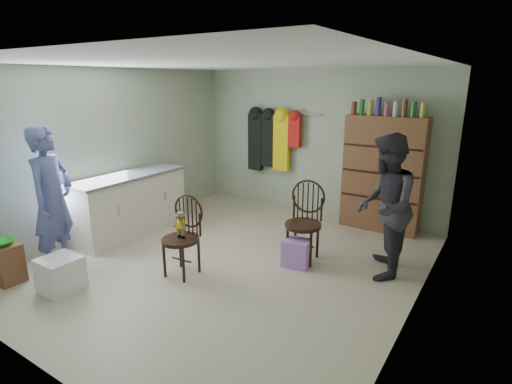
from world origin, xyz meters
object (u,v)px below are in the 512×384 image
Objects in this scene: chair_front at (183,231)px; dresser at (383,173)px; counter at (130,204)px; chair_far at (305,218)px.

chair_front is 3.28m from dresser.
chair_front is (1.64, -0.56, 0.08)m from counter.
dresser is (1.56, 2.86, 0.37)m from chair_front.
chair_far is 0.51× the size of dresser.
counter is 1.75× the size of chair_far.
chair_front is at bearing -18.96° from counter.
chair_far is 1.79m from dresser.
chair_far is at bearing 44.30° from chair_front.
counter is at bearing -176.30° from chair_far.
chair_far is (1.05, 1.18, 0.02)m from chair_front.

